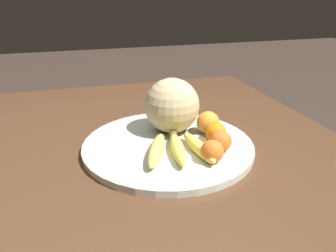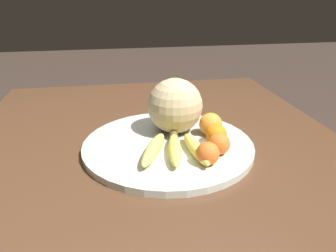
{
  "view_description": "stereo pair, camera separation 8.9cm",
  "coord_description": "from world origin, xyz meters",
  "views": [
    {
      "loc": [
        0.8,
        -0.2,
        1.18
      ],
      "look_at": [
        0.02,
        0.02,
        0.83
      ],
      "focal_mm": 35.0,
      "sensor_mm": 36.0,
      "label": 1
    },
    {
      "loc": [
        0.82,
        -0.12,
        1.18
      ],
      "look_at": [
        0.02,
        0.02,
        0.83
      ],
      "focal_mm": 35.0,
      "sensor_mm": 36.0,
      "label": 2
    }
  ],
  "objects": [
    {
      "name": "kitchen_table",
      "position": [
        0.0,
        0.0,
        0.67
      ],
      "size": [
        1.32,
        1.11,
        0.76
      ],
      "color": "#4C301E",
      "rests_on": "ground_plane"
    },
    {
      "name": "fruit_bowl",
      "position": [
        0.02,
        0.02,
        0.77
      ],
      "size": [
        0.47,
        0.47,
        0.02
      ],
      "color": "beige",
      "rests_on": "kitchen_table"
    },
    {
      "name": "melon",
      "position": [
        -0.05,
        0.06,
        0.86
      ],
      "size": [
        0.16,
        0.16,
        0.16
      ],
      "color": "tan",
      "rests_on": "fruit_bowl"
    },
    {
      "name": "banana_bunch",
      "position": [
        0.09,
        0.03,
        0.8
      ],
      "size": [
        0.2,
        0.18,
        0.03
      ],
      "rotation": [
        0.0,
        0.0,
        6.12
      ],
      "color": "brown",
      "rests_on": "fruit_bowl"
    },
    {
      "name": "orange_front_left",
      "position": [
        0.11,
        0.14,
        0.81
      ],
      "size": [
        0.06,
        0.06,
        0.06
      ],
      "color": "orange",
      "rests_on": "fruit_bowl"
    },
    {
      "name": "orange_front_right",
      "position": [
        -0.01,
        0.15,
        0.81
      ],
      "size": [
        0.07,
        0.07,
        0.07
      ],
      "color": "orange",
      "rests_on": "fruit_bowl"
    },
    {
      "name": "orange_mid_center",
      "position": [
        0.05,
        0.15,
        0.81
      ],
      "size": [
        0.06,
        0.06,
        0.06
      ],
      "color": "orange",
      "rests_on": "fruit_bowl"
    },
    {
      "name": "orange_back_left",
      "position": [
        0.15,
        0.1,
        0.81
      ],
      "size": [
        0.06,
        0.06,
        0.06
      ],
      "color": "orange",
      "rests_on": "fruit_bowl"
    },
    {
      "name": "produce_tag",
      "position": [
        0.04,
        0.12,
        0.78
      ],
      "size": [
        0.09,
        0.07,
        0.0
      ],
      "rotation": [
        0.0,
        0.0,
        0.57
      ],
      "color": "white",
      "rests_on": "fruit_bowl"
    }
  ]
}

